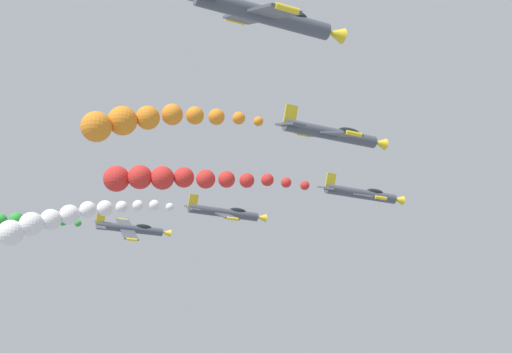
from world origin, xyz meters
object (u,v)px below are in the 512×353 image
airplane_left_inner (225,213)px  airplane_right_outer (267,15)px  airplane_lead (362,194)px  airplane_right_inner (333,134)px  airplane_left_outer (131,229)px

airplane_left_inner → airplane_right_outer: 39.44m
airplane_lead → airplane_left_inner: (-12.69, -11.85, 0.04)m
airplane_right_inner → airplane_left_outer: bearing=-165.7°
airplane_right_outer → airplane_left_outer: bearing=177.3°
airplane_right_inner → airplane_right_outer: airplane_right_outer is taller
airplane_left_inner → airplane_right_outer: (37.76, -11.38, 0.20)m
airplane_right_inner → airplane_lead: bearing=138.3°
airplane_left_inner → airplane_lead: bearing=43.0°
airplane_left_inner → airplane_left_outer: 15.31m
airplane_left_outer → airplane_left_inner: bearing=36.2°
airplane_left_outer → airplane_right_outer: 50.17m
airplane_left_outer → airplane_right_inner: bearing=14.3°
airplane_left_inner → airplane_left_outer: airplane_left_outer is taller
airplane_lead → airplane_right_inner: size_ratio=1.00×
airplane_left_inner → airplane_left_outer: size_ratio=1.00×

